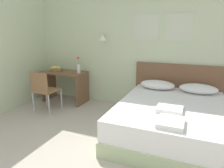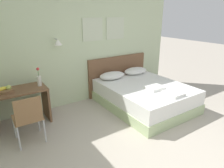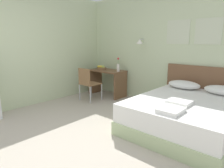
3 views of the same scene
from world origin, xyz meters
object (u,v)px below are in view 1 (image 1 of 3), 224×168
(pillow_left, at_px, (157,85))
(folded_towel_near_foot, at_px, (170,109))
(desk, at_px, (65,81))
(desk_chair, at_px, (43,89))
(fruit_bowl, at_px, (57,69))
(folded_towel_mid_bed, at_px, (171,122))
(flower_vase, at_px, (79,67))
(pillow_right, at_px, (198,89))
(bed, at_px, (171,120))
(headboard, at_px, (178,88))

(pillow_left, xyz_separation_m, folded_towel_near_foot, (0.37, -1.08, -0.05))
(pillow_left, height_order, desk, desk)
(desk_chair, bearing_deg, folded_towel_near_foot, -6.60)
(fruit_bowl, bearing_deg, folded_towel_mid_bed, -27.58)
(folded_towel_near_foot, xyz_separation_m, flower_vase, (-2.12, 1.01, 0.29))
(pillow_right, relative_size, desk_chair, 0.78)
(bed, distance_m, folded_towel_near_foot, 0.43)
(pillow_right, xyz_separation_m, desk_chair, (-2.89, -0.79, -0.11))
(bed, distance_m, pillow_right, 0.92)
(desk, xyz_separation_m, fruit_bowl, (-0.20, -0.02, 0.27))
(pillow_left, height_order, fruit_bowl, fruit_bowl)
(folded_towel_mid_bed, height_order, desk_chair, desk_chair)
(headboard, bearing_deg, pillow_left, -142.66)
(headboard, height_order, flower_vase, flower_vase)
(headboard, xyz_separation_m, pillow_left, (-0.37, -0.28, 0.11))
(desk_chair, distance_m, flower_vase, 0.89)
(pillow_right, distance_m, fruit_bowl, 3.10)
(bed, bearing_deg, pillow_right, 64.23)
(bed, xyz_separation_m, headboard, (0.00, 1.05, 0.24))
(desk_chair, bearing_deg, headboard, 23.02)
(pillow_right, bearing_deg, pillow_left, 180.00)
(desk, height_order, flower_vase, flower_vase)
(headboard, height_order, folded_towel_near_foot, headboard)
(pillow_left, height_order, flower_vase, flower_vase)
(folded_towel_mid_bed, height_order, flower_vase, flower_vase)
(folded_towel_near_foot, distance_m, desk, 2.72)
(desk_chair, bearing_deg, desk, 90.03)
(flower_vase, bearing_deg, desk, 178.58)
(headboard, distance_m, folded_towel_near_foot, 1.36)
(folded_towel_near_foot, xyz_separation_m, desk_chair, (-2.52, 0.29, -0.05))
(fruit_bowl, height_order, flower_vase, flower_vase)
(bed, bearing_deg, desk_chair, -179.64)
(pillow_left, distance_m, desk, 2.15)
(fruit_bowl, xyz_separation_m, flower_vase, (0.60, 0.01, 0.09))
(bed, relative_size, fruit_bowl, 6.99)
(headboard, bearing_deg, desk_chair, -156.98)
(pillow_left, relative_size, pillow_right, 1.00)
(bed, height_order, headboard, headboard)
(headboard, relative_size, fruit_bowl, 5.98)
(pillow_right, height_order, desk, desk)
(pillow_left, distance_m, fruit_bowl, 2.35)
(folded_towel_mid_bed, distance_m, desk_chair, 2.69)
(desk, bearing_deg, bed, -15.82)
(pillow_right, bearing_deg, desk, -178.88)
(fruit_bowl, bearing_deg, desk, 4.67)
(folded_towel_mid_bed, bearing_deg, desk_chair, 164.01)
(folded_towel_mid_bed, xyz_separation_m, desk_chair, (-2.59, 0.74, -0.05))
(folded_towel_mid_bed, height_order, fruit_bowl, fruit_bowl)
(headboard, xyz_separation_m, fruit_bowl, (-2.72, -0.36, 0.27))
(bed, bearing_deg, folded_towel_mid_bed, -85.01)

